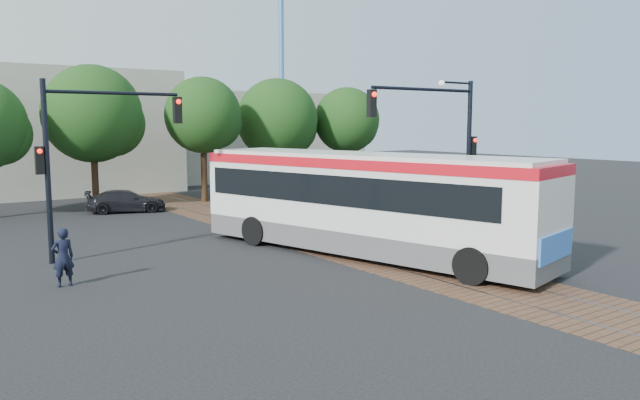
# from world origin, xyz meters

# --- Properties ---
(ground) EXTENTS (120.00, 120.00, 0.00)m
(ground) POSITION_xyz_m (0.00, 0.00, 0.00)
(ground) COLOR black
(ground) RESTS_ON ground
(trackbed) EXTENTS (3.60, 40.00, 0.02)m
(trackbed) POSITION_xyz_m (0.00, 4.00, 0.01)
(trackbed) COLOR brown
(trackbed) RESTS_ON ground
(tree_row) EXTENTS (26.40, 5.60, 7.67)m
(tree_row) POSITION_xyz_m (1.21, 16.42, 4.85)
(tree_row) COLOR #382314
(tree_row) RESTS_ON ground
(warehouses) EXTENTS (40.00, 13.00, 8.00)m
(warehouses) POSITION_xyz_m (-0.53, 28.75, 3.81)
(warehouses) COLOR #ADA899
(warehouses) RESTS_ON ground
(crane) EXTENTS (8.00, 0.50, 18.00)m
(crane) POSITION_xyz_m (18.00, 34.00, 10.88)
(crane) COLOR #3F72B2
(crane) RESTS_ON ground
(city_bus) EXTENTS (6.00, 13.52, 3.55)m
(city_bus) POSITION_xyz_m (-0.26, -0.86, 1.98)
(city_bus) COLOR #4C4C4F
(city_bus) RESTS_ON ground
(traffic_island) EXTENTS (2.20, 5.20, 1.13)m
(traffic_island) POSITION_xyz_m (4.82, -0.90, 0.33)
(traffic_island) COLOR gray
(traffic_island) RESTS_ON ground
(signal_pole_main) EXTENTS (5.49, 0.46, 6.00)m
(signal_pole_main) POSITION_xyz_m (3.86, -0.81, 4.16)
(signal_pole_main) COLOR black
(signal_pole_main) RESTS_ON ground
(signal_pole_left) EXTENTS (4.99, 0.34, 6.00)m
(signal_pole_left) POSITION_xyz_m (-8.37, 4.00, 3.86)
(signal_pole_left) COLOR black
(signal_pole_left) RESTS_ON ground
(officer) EXTENTS (0.64, 0.44, 1.68)m
(officer) POSITION_xyz_m (-9.88, 0.71, 0.84)
(officer) COLOR black
(officer) RESTS_ON ground
(parked_car) EXTENTS (4.28, 2.74, 1.15)m
(parked_car) POSITION_xyz_m (-3.65, 14.37, 0.58)
(parked_car) COLOR black
(parked_car) RESTS_ON ground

